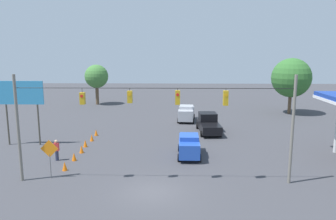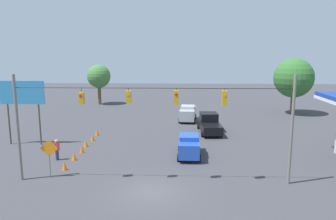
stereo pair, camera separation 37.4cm
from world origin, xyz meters
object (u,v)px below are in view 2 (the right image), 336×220
traffic_cone_fifth (93,137)px  pedestrian (57,150)px  work_zone_sign (49,151)px  sedan_silver_oncoming_deep (188,113)px  traffic_cone_farthest (97,132)px  tree_horizon_right (294,78)px  traffic_cone_second (74,156)px  roadside_billboard (22,97)px  sedan_blue_crossing_near (189,145)px  overhead_signal_span (154,116)px  traffic_cone_third (82,149)px  pickup_truck_black_oncoming_far (209,124)px  traffic_cone_fourth (86,143)px  tree_horizon_left (99,77)px  traffic_cone_nearest (64,166)px

traffic_cone_fifth → pedestrian: size_ratio=0.39×
work_zone_sign → sedan_silver_oncoming_deep: bearing=-117.9°
traffic_cone_farthest → tree_horizon_right: bearing=-152.6°
sedan_silver_oncoming_deep → traffic_cone_second: size_ratio=6.50×
roadside_billboard → tree_horizon_right: 35.29m
sedan_blue_crossing_near → traffic_cone_fifth: sedan_blue_crossing_near is taller
traffic_cone_fifth → tree_horizon_right: tree_horizon_right is taller
tree_horizon_right → traffic_cone_second: bearing=40.2°
overhead_signal_span → traffic_cone_third: size_ratio=27.14×
sedan_blue_crossing_near → traffic_cone_second: size_ratio=6.17×
pickup_truck_black_oncoming_far → pedestrian: size_ratio=3.22×
traffic_cone_second → traffic_cone_farthest: (0.11, -8.11, 0.00)m
traffic_cone_fourth → sedan_blue_crossing_near: bearing=165.5°
pedestrian → tree_horizon_left: (3.36, -28.56, 3.81)m
traffic_cone_farthest → tree_horizon_right: size_ratio=0.09×
roadside_billboard → tree_horizon_left: bearing=-93.4°
overhead_signal_span → pedestrian: 10.27m
traffic_cone_fourth → work_zone_sign: size_ratio=0.25×
traffic_cone_nearest → tree_horizon_left: size_ratio=0.10×
tree_horizon_left → sedan_blue_crossing_near: bearing=117.9°
tree_horizon_right → roadside_billboard: bearing=28.0°
traffic_cone_second → traffic_cone_fifth: size_ratio=1.00×
tree_horizon_left → tree_horizon_right: bearing=165.9°
sedan_blue_crossing_near → traffic_cone_nearest: (9.64, 3.67, -0.65)m
pickup_truck_black_oncoming_far → sedan_silver_oncoming_deep: bearing=-68.8°
sedan_blue_crossing_near → traffic_cone_nearest: bearing=20.8°
tree_horizon_left → tree_horizon_right: 30.65m
traffic_cone_nearest → tree_horizon_right: tree_horizon_right is taller
traffic_cone_second → traffic_cone_fourth: size_ratio=1.00×
traffic_cone_third → roadside_billboard: roadside_billboard is taller
pickup_truck_black_oncoming_far → work_zone_sign: bearing=47.3°
overhead_signal_span → sedan_blue_crossing_near: size_ratio=4.40×
sedan_blue_crossing_near → pedestrian: 11.15m
sedan_silver_oncoming_deep → tree_horizon_left: size_ratio=0.68×
roadside_billboard → pedestrian: bearing=136.8°
traffic_cone_fifth → roadside_billboard: size_ratio=0.11×
overhead_signal_span → sedan_silver_oncoming_deep: 20.57m
sedan_blue_crossing_near → tree_horizon_left: 30.99m
traffic_cone_fourth → roadside_billboard: (6.11, -0.61, 4.29)m
traffic_cone_nearest → tree_horizon_left: tree_horizon_left is taller
traffic_cone_nearest → traffic_cone_farthest: 10.38m
pedestrian → tree_horizon_right: size_ratio=0.22×
overhead_signal_span → pickup_truck_black_oncoming_far: (-5.03, -14.17, -3.72)m
tree_horizon_left → tree_horizon_right: size_ratio=0.84×
pickup_truck_black_oncoming_far → traffic_cone_nearest: bearing=45.1°
pickup_truck_black_oncoming_far → traffic_cone_farthest: (12.23, 1.80, -0.63)m
pickup_truck_black_oncoming_far → traffic_cone_fourth: size_ratio=8.18×
sedan_silver_oncoming_deep → tree_horizon_left: tree_horizon_left is taller
overhead_signal_span → work_zone_sign: bearing=-3.5°
sedan_blue_crossing_near → traffic_cone_second: 9.75m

